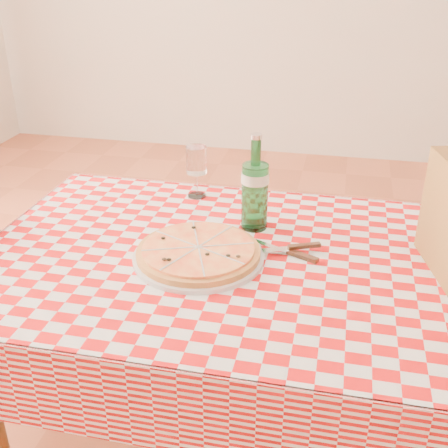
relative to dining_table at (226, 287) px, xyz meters
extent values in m
cube|color=brown|center=(0.00, 0.00, 0.07)|extent=(1.20, 0.80, 0.04)
cylinder|color=brown|center=(-0.54, 0.34, -0.30)|extent=(0.06, 0.06, 0.71)
cylinder|color=brown|center=(0.54, 0.34, -0.30)|extent=(0.06, 0.06, 0.71)
cube|color=#A90A0B|center=(0.00, 0.00, 0.09)|extent=(1.30, 0.90, 0.01)
cylinder|color=brown|center=(0.52, 0.14, -0.42)|extent=(0.04, 0.04, 0.48)
cylinder|color=brown|center=(-0.75, 0.06, -0.46)|extent=(0.03, 0.03, 0.40)
camera|label=1|loc=(0.27, -1.24, 0.83)|focal=45.00mm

